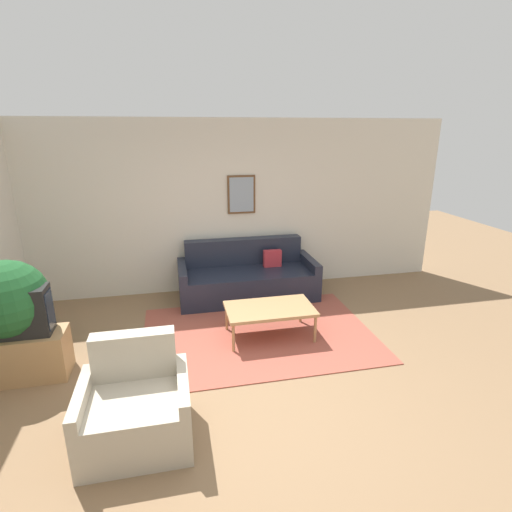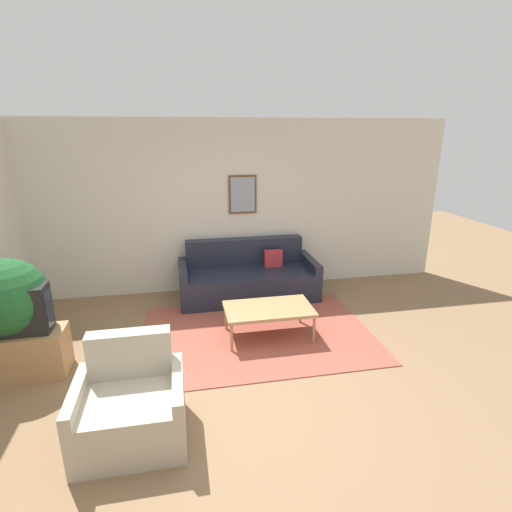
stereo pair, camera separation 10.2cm
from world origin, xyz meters
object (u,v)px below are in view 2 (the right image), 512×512
at_px(couch, 248,278).
at_px(armchair, 131,407).
at_px(tv, 22,310).
at_px(coffee_table, 269,310).
at_px(potted_plant_tall, 8,300).

bearing_deg(couch, armchair, -118.13).
height_order(tv, armchair, tv).
distance_m(coffee_table, armchair, 2.12).
bearing_deg(potted_plant_tall, armchair, -44.12).
relative_size(couch, tv, 3.94).
bearing_deg(coffee_table, potted_plant_tall, -175.90).
xyz_separation_m(tv, armchair, (1.15, -1.16, -0.47)).
xyz_separation_m(coffee_table, potted_plant_tall, (-2.83, -0.20, 0.47)).
height_order(couch, tv, tv).
bearing_deg(couch, potted_plant_tall, -151.29).
xyz_separation_m(tv, potted_plant_tall, (-0.15, 0.10, 0.08)).
relative_size(coffee_table, armchair, 1.23).
xyz_separation_m(couch, armchair, (-1.50, -2.80, -0.01)).
height_order(armchair, potted_plant_tall, potted_plant_tall).
relative_size(armchair, potted_plant_tall, 0.70).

